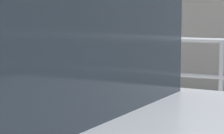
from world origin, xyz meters
TOP-DOWN VIEW (x-y plane):
  - parking_meter at (-0.07, 0.37)m, footprint 0.15×0.16m
  - pedestrian_at_meter at (-0.75, 0.49)m, footprint 0.71×0.53m
  - background_railing at (-0.00, 2.80)m, footprint 24.06×0.06m

SIDE VIEW (x-z plane):
  - background_railing at x=0.00m, z-range 0.37..1.42m
  - parking_meter at x=-0.07m, z-range 0.44..1.89m
  - pedestrian_at_meter at x=-0.75m, z-range 0.30..2.09m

